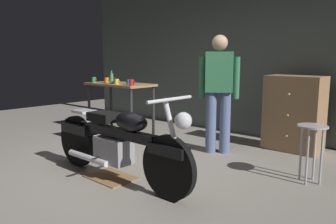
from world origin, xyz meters
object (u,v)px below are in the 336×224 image
Objects in this scene: wooden_dresser at (294,113)px; mug_orange_travel at (107,80)px; shop_stool at (312,138)px; motorcycle at (117,142)px; storage_bin at (81,128)px; mug_black_matte at (114,80)px; mug_red_diner at (132,83)px; mug_green_speckled at (94,80)px; mug_yellow_tall at (117,82)px; bottle at (112,78)px; mug_blue_enamel at (129,82)px; person_standing at (219,89)px.

mug_orange_travel is (-3.11, -0.99, 0.40)m from wooden_dresser.
mug_orange_travel is (-3.79, 0.18, 0.45)m from shop_stool.
motorcycle reaches higher than storage_bin.
mug_black_matte reaches higher than storage_bin.
mug_green_speckled is (-1.06, 0.01, -0.00)m from mug_red_diner.
mug_yellow_tall reaches higher than storage_bin.
storage_bin is 1.19m from mug_red_diner.
mug_black_matte is at bearing 176.04° from shop_stool.
bottle is (0.14, 0.58, 0.83)m from storage_bin.
mug_blue_enamel and mug_yellow_tall have the same top height.
bottle is at bearing 175.13° from mug_red_diner.
shop_stool is 5.48× the size of mug_orange_travel.
shop_stool is 3.15m from mug_blue_enamel.
mug_red_diner reaches higher than mug_green_speckled.
mug_green_speckled is (-0.34, 0.54, 0.78)m from storage_bin.
person_standing reaches higher than mug_yellow_tall.
bottle is (0.48, 0.03, 0.05)m from mug_green_speckled.
mug_red_diner is at bearing -23.12° from person_standing.
mug_red_diner is at bearing -4.87° from bottle.
bottle is (-0.13, -0.01, 0.05)m from mug_yellow_tall.
mug_black_matte is 1.03× the size of mug_green_speckled.
mug_orange_travel is at bearing 144.24° from motorcycle.
storage_bin is 3.88× the size of mug_red_diner.
mug_orange_travel is 0.48× the size of bottle.
mug_blue_enamel is 1.05× the size of mug_red_diner.
mug_red_diner reaches higher than storage_bin.
person_standing is 2.48m from storage_bin.
mug_yellow_tall is (-2.70, -1.09, 0.40)m from wooden_dresser.
mug_blue_enamel is 0.67m from mug_orange_travel.
wooden_dresser is 9.79× the size of mug_yellow_tall.
mug_yellow_tall is at bearing -157.93° from wooden_dresser.
mug_black_matte is 0.48× the size of bottle.
mug_orange_travel reaches higher than mug_blue_enamel.
shop_stool is (1.42, -0.31, -0.43)m from person_standing.
motorcycle is 2.73m from wooden_dresser.
storage_bin is 1.05m from mug_orange_travel.
motorcycle reaches higher than mug_orange_travel.
mug_red_diner reaches higher than mug_yellow_tall.
mug_blue_enamel is 0.26m from mug_yellow_tall.
motorcycle is 19.49× the size of mug_yellow_tall.
mug_green_speckled is (-0.86, -0.10, 0.01)m from mug_blue_enamel.
person_standing is 2.10m from bottle.
mug_red_diner is at bearing -30.48° from mug_blue_enamel.
mug_black_matte is at bearing 91.40° from storage_bin.
storage_bin is 1.01m from mug_green_speckled.
mug_orange_travel is (-0.67, 0.05, 0.00)m from mug_blue_enamel.
person_standing is at bearing 20.41° from storage_bin.
bottle is at bearing -176.26° from mug_yellow_tall.
person_standing reaches higher than shop_stool.
mug_black_matte is 0.39m from mug_green_speckled.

